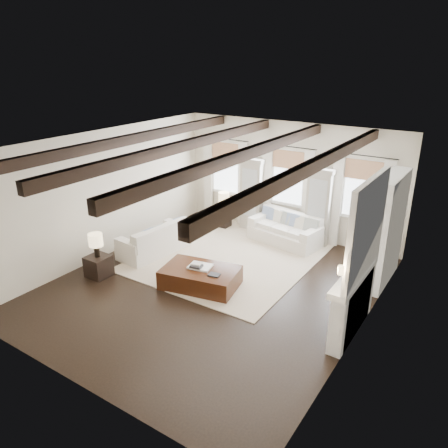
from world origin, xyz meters
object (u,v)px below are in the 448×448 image
Objects in this scene: ottoman at (200,278)px; side_table_back at (224,218)px; sofa_left at (156,241)px; side_table_front at (99,266)px; sofa_back at (286,231)px.

ottoman is 3.65m from side_table_back.
sofa_left is 2.15m from ottoman.
side_table_front is at bearing -99.85° from side_table_back.
side_table_front reaches higher than ottoman.
ottoman is at bearing -21.26° from sofa_left.
sofa_back is at bearing 69.39° from ottoman.
sofa_left reaches higher than side_table_back.
side_table_back is at bearing 79.87° from sofa_left.
side_table_front is (-0.28, -1.68, -0.08)m from sofa_left.
sofa_left is at bearing 147.12° from ottoman.
side_table_front is 0.94× the size of side_table_back.
sofa_left reaches higher than side_table_front.
sofa_back reaches higher than side_table_back.
side_table_back reaches higher than ottoman.
ottoman is 2.45m from side_table_front.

